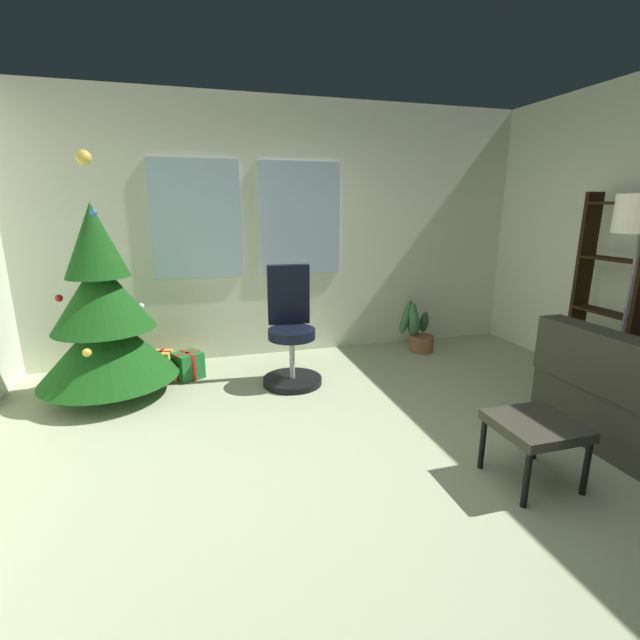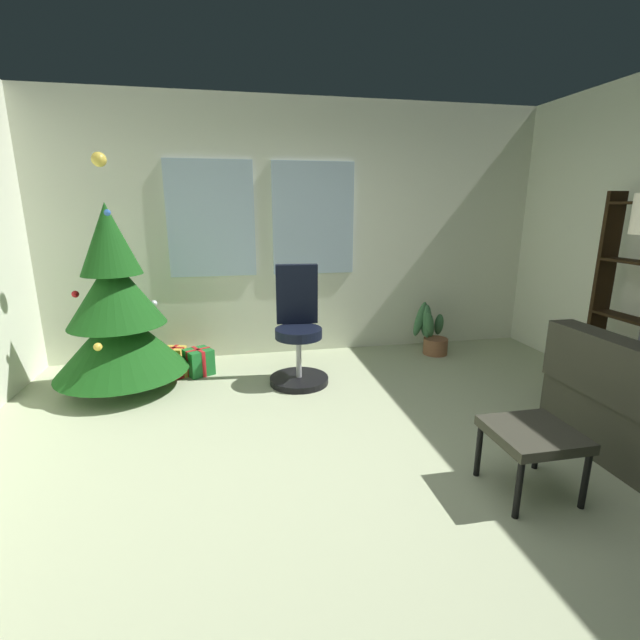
{
  "view_description": "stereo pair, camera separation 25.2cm",
  "coord_description": "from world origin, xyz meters",
  "px_view_note": "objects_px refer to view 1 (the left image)",
  "views": [
    {
      "loc": [
        -0.99,
        -2.26,
        1.64
      ],
      "look_at": [
        -0.14,
        0.76,
        0.83
      ],
      "focal_mm": 24.65,
      "sensor_mm": 36.0,
      "label": 1
    },
    {
      "loc": [
        -0.75,
        -2.32,
        1.64
      ],
      "look_at": [
        -0.14,
        0.76,
        0.83
      ],
      "focal_mm": 24.65,
      "sensor_mm": 36.0,
      "label": 2
    }
  ],
  "objects_px": {
    "gift_box_red": "(169,372)",
    "gift_box_green": "(188,365)",
    "footstool": "(535,429)",
    "holiday_tree": "(104,318)",
    "bookshelf": "(609,304)",
    "potted_plant": "(417,330)",
    "gift_box_gold": "(161,361)",
    "office_chair": "(291,337)"
  },
  "relations": [
    {
      "from": "holiday_tree",
      "to": "gift_box_green",
      "type": "xyz_separation_m",
      "value": [
        0.65,
        0.23,
        -0.58
      ]
    },
    {
      "from": "holiday_tree",
      "to": "potted_plant",
      "type": "relative_size",
      "value": 3.44
    },
    {
      "from": "gift_box_red",
      "to": "gift_box_green",
      "type": "distance_m",
      "value": 0.19
    },
    {
      "from": "gift_box_green",
      "to": "office_chair",
      "type": "relative_size",
      "value": 0.29
    },
    {
      "from": "footstool",
      "to": "gift_box_green",
      "type": "height_order",
      "value": "footstool"
    },
    {
      "from": "holiday_tree",
      "to": "gift_box_red",
      "type": "relative_size",
      "value": 6.34
    },
    {
      "from": "office_chair",
      "to": "potted_plant",
      "type": "xyz_separation_m",
      "value": [
        1.62,
        0.54,
        -0.2
      ]
    },
    {
      "from": "gift_box_gold",
      "to": "office_chair",
      "type": "distance_m",
      "value": 1.43
    },
    {
      "from": "gift_box_red",
      "to": "bookshelf",
      "type": "distance_m",
      "value": 4.12
    },
    {
      "from": "footstool",
      "to": "office_chair",
      "type": "bearing_deg",
      "value": 118.68
    },
    {
      "from": "footstool",
      "to": "gift_box_green",
      "type": "xyz_separation_m",
      "value": [
        -2.03,
        2.33,
        -0.22
      ]
    },
    {
      "from": "holiday_tree",
      "to": "gift_box_red",
      "type": "bearing_deg",
      "value": 26.98
    },
    {
      "from": "holiday_tree",
      "to": "bookshelf",
      "type": "xyz_separation_m",
      "value": [
        4.31,
        -1.07,
        0.09
      ]
    },
    {
      "from": "gift_box_red",
      "to": "bookshelf",
      "type": "bearing_deg",
      "value": -18.88
    },
    {
      "from": "gift_box_green",
      "to": "office_chair",
      "type": "xyz_separation_m",
      "value": [
        0.96,
        -0.36,
        0.31
      ]
    },
    {
      "from": "office_chair",
      "to": "bookshelf",
      "type": "relative_size",
      "value": 0.63
    },
    {
      "from": "holiday_tree",
      "to": "gift_box_red",
      "type": "xyz_separation_m",
      "value": [
        0.47,
        0.24,
        -0.63
      ]
    },
    {
      "from": "gift_box_green",
      "to": "potted_plant",
      "type": "distance_m",
      "value": 2.59
    },
    {
      "from": "footstool",
      "to": "gift_box_gold",
      "type": "height_order",
      "value": "footstool"
    },
    {
      "from": "gift_box_gold",
      "to": "office_chair",
      "type": "relative_size",
      "value": 0.22
    },
    {
      "from": "potted_plant",
      "to": "office_chair",
      "type": "bearing_deg",
      "value": -161.52
    },
    {
      "from": "footstool",
      "to": "bookshelf",
      "type": "bearing_deg",
      "value": 32.35
    },
    {
      "from": "gift_box_green",
      "to": "gift_box_gold",
      "type": "xyz_separation_m",
      "value": [
        -0.27,
        0.29,
        -0.03
      ]
    },
    {
      "from": "bookshelf",
      "to": "footstool",
      "type": "bearing_deg",
      "value": -147.65
    },
    {
      "from": "gift_box_red",
      "to": "bookshelf",
      "type": "height_order",
      "value": "bookshelf"
    },
    {
      "from": "gift_box_red",
      "to": "footstool",
      "type": "bearing_deg",
      "value": -46.47
    },
    {
      "from": "office_chair",
      "to": "bookshelf",
      "type": "distance_m",
      "value": 2.87
    },
    {
      "from": "gift_box_red",
      "to": "gift_box_gold",
      "type": "bearing_deg",
      "value": 106.69
    },
    {
      "from": "footstool",
      "to": "gift_box_red",
      "type": "relative_size",
      "value": 1.44
    },
    {
      "from": "footstool",
      "to": "gift_box_gold",
      "type": "bearing_deg",
      "value": 131.37
    },
    {
      "from": "gift_box_green",
      "to": "gift_box_gold",
      "type": "relative_size",
      "value": 1.31
    },
    {
      "from": "footstool",
      "to": "gift_box_green",
      "type": "distance_m",
      "value": 3.1
    },
    {
      "from": "gift_box_red",
      "to": "gift_box_gold",
      "type": "height_order",
      "value": "gift_box_gold"
    },
    {
      "from": "footstool",
      "to": "bookshelf",
      "type": "xyz_separation_m",
      "value": [
        1.62,
        1.02,
        0.45
      ]
    },
    {
      "from": "gift_box_green",
      "to": "gift_box_gold",
      "type": "bearing_deg",
      "value": 133.14
    },
    {
      "from": "footstool",
      "to": "gift_box_red",
      "type": "height_order",
      "value": "footstool"
    },
    {
      "from": "footstool",
      "to": "office_chair",
      "type": "xyz_separation_m",
      "value": [
        -1.07,
        1.96,
        0.09
      ]
    },
    {
      "from": "bookshelf",
      "to": "potted_plant",
      "type": "height_order",
      "value": "bookshelf"
    },
    {
      "from": "holiday_tree",
      "to": "bookshelf",
      "type": "height_order",
      "value": "holiday_tree"
    },
    {
      "from": "gift_box_gold",
      "to": "potted_plant",
      "type": "bearing_deg",
      "value": -2.27
    },
    {
      "from": "gift_box_gold",
      "to": "potted_plant",
      "type": "xyz_separation_m",
      "value": [
        2.85,
        -0.11,
        0.14
      ]
    },
    {
      "from": "gift_box_green",
      "to": "potted_plant",
      "type": "height_order",
      "value": "potted_plant"
    }
  ]
}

